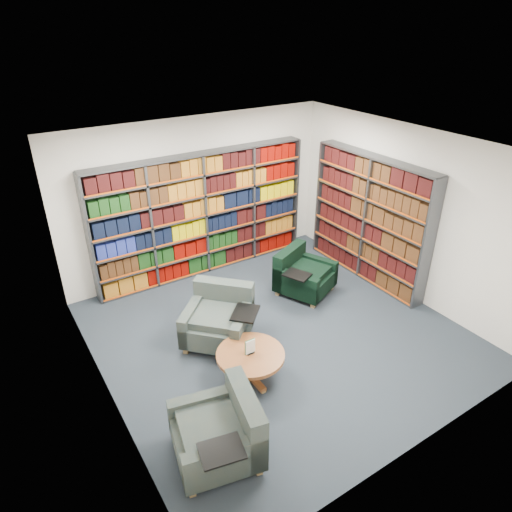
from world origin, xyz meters
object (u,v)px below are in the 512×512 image
chair_teal_front (224,433)px  chair_teal_left (220,319)px  coffee_table (250,359)px  chair_green_right (301,275)px

chair_teal_front → chair_teal_left: bearing=62.4°
chair_teal_front → coffee_table: 1.20m
chair_green_right → chair_teal_front: 3.51m
chair_teal_front → coffee_table: bearing=44.1°
chair_green_right → chair_teal_front: bearing=-141.3°
chair_green_right → coffee_table: 2.32m
chair_teal_left → chair_teal_front: (-0.95, -1.82, -0.01)m
chair_teal_left → chair_green_right: chair_teal_left is taller
chair_teal_front → coffee_table: chair_teal_front is taller
coffee_table → chair_teal_left: bearing=84.9°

